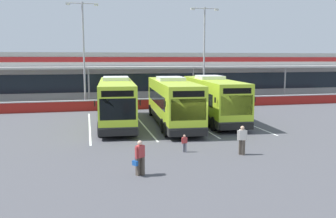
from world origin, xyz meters
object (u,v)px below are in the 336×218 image
Objects in this scene: pedestrian_with_handbag at (140,157)px; coach_bus_centre at (212,99)px; pedestrian_in_dark_coat at (242,139)px; lamp_post_west at (84,49)px; coach_bus_left_centre at (172,102)px; pedestrian_child at (184,143)px; coach_bus_leftmost at (116,102)px; lamp_post_centre at (204,49)px.

coach_bus_centre is at bearing 58.07° from pedestrian_with_handbag.
coach_bus_centre is at bearing 78.38° from pedestrian_in_dark_coat.
pedestrian_in_dark_coat is at bearing -67.74° from lamp_post_west.
coach_bus_centre reaches higher than pedestrian_with_handbag.
coach_bus_centre is (3.86, 1.29, 0.00)m from coach_bus_left_centre.
pedestrian_child is at bearing -99.06° from coach_bus_left_centre.
coach_bus_left_centre is (4.37, -1.14, 0.00)m from coach_bus_leftmost.
lamp_post_centre reaches higher than coach_bus_leftmost.
coach_bus_centre is (8.22, 0.15, 0.00)m from coach_bus_leftmost.
coach_bus_left_centre is at bearing 69.76° from pedestrian_with_handbag.
coach_bus_leftmost is at bearing -75.62° from lamp_post_west.
pedestrian_child is 22.35m from lamp_post_centre.
coach_bus_left_centre is at bearing 80.94° from pedestrian_child.
coach_bus_leftmost is at bearing 165.35° from coach_bus_left_centre.
pedestrian_with_handbag is at bearing -114.90° from lamp_post_centre.
coach_bus_left_centre is 1.12× the size of lamp_post_centre.
coach_bus_centre is 7.59× the size of pedestrian_in_dark_coat.
pedestrian_child is (-2.94, 1.24, -0.33)m from pedestrian_in_dark_coat.
pedestrian_in_dark_coat is (5.95, -10.91, -0.91)m from coach_bus_leftmost.
lamp_post_west is at bearing 138.27° from coach_bus_centre.
pedestrian_with_handbag and pedestrian_in_dark_coat have the same top height.
pedestrian_with_handbag is at bearing -110.24° from coach_bus_left_centre.
lamp_post_west reaches higher than pedestrian_with_handbag.
coach_bus_leftmost reaches higher than pedestrian_child.
coach_bus_left_centre is 14.03m from lamp_post_centre.
pedestrian_with_handbag reaches higher than pedestrian_child.
lamp_post_west reaches higher than coach_bus_left_centre.
lamp_post_centre is (4.94, 21.35, 5.42)m from pedestrian_in_dark_coat.
coach_bus_left_centre is at bearing 99.20° from pedestrian_in_dark_coat.
pedestrian_child is (3.06, 3.45, -0.32)m from pedestrian_with_handbag.
lamp_post_centre reaches higher than pedestrian_with_handbag.
coach_bus_leftmost and coach_bus_centre have the same top height.
pedestrian_in_dark_coat is 3.21m from pedestrian_child.
pedestrian_child is at bearing -117.97° from coach_bus_centre.
lamp_post_west is at bearing -176.85° from lamp_post_centre.
coach_bus_left_centre is at bearing -161.48° from coach_bus_centre.
lamp_post_centre is at bearing 76.97° from pedestrian_in_dark_coat.
coach_bus_centre is at bearing 18.52° from coach_bus_left_centre.
pedestrian_child is (-5.22, -9.82, -1.24)m from coach_bus_centre.
pedestrian_with_handbag is 4.62m from pedestrian_child.
coach_bus_centre is 11.54m from lamp_post_centre.
pedestrian_in_dark_coat is at bearing -101.62° from coach_bus_centre.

